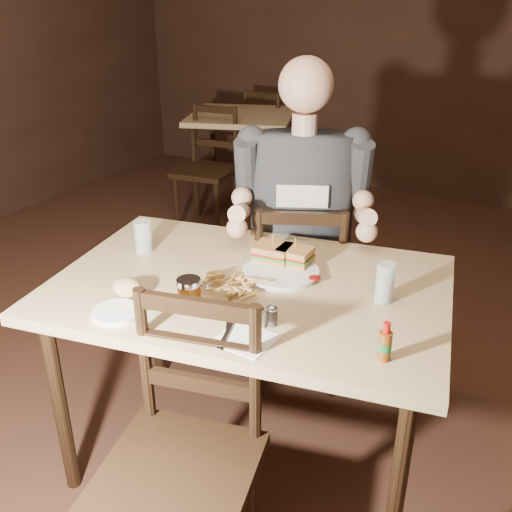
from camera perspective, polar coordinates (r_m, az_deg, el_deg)
The scene contains 24 objects.
room_shell at distance 1.74m, azimuth -1.77°, elevation 15.92°, with size 7.00×7.00×7.00m.
main_table at distance 1.98m, azimuth -0.69°, elevation -4.51°, with size 1.46×1.10×0.77m.
bg_table at distance 4.71m, azimuth -1.44°, elevation 12.97°, with size 1.02×1.02×0.77m.
chair_far at distance 2.58m, azimuth 4.28°, elevation -3.36°, with size 0.41×0.45×0.90m, color black, non-canonical shape.
chair_near at distance 1.71m, azimuth -7.85°, elevation -20.71°, with size 0.42×0.46×0.92m, color black, non-canonical shape.
bg_chair_far at distance 5.23m, azimuth 1.63°, elevation 11.56°, with size 0.41×0.45×0.89m, color black, non-canonical shape.
bg_chair_near at distance 4.31m, azimuth -5.08°, elevation 8.51°, with size 0.41×0.45×0.89m, color black, non-canonical shape.
diner at distance 2.33m, azimuth 4.67°, elevation 7.09°, with size 0.57×0.45×0.99m, color #333539, non-canonical shape.
dinner_plate at distance 2.00m, azimuth 2.48°, elevation -1.71°, with size 0.26×0.26×0.01m, color white.
sandwich_left at distance 2.05m, azimuth 1.69°, elevation 0.92°, with size 0.13×0.11×0.11m, color #BF8442, non-canonical shape.
sandwich_right at distance 2.03m, azimuth 3.91°, elevation 0.53°, with size 0.12×0.10×0.10m, color #BF8442, non-canonical shape.
fries_pile at distance 1.88m, azimuth -2.67°, elevation -2.61°, with size 0.26×0.18×0.04m, color #D7AC56, non-canonical shape.
ketchup_dollop at distance 1.94m, azimuth 5.87°, elevation -2.21°, with size 0.04×0.04×0.01m, color maroon.
glass_left at distance 2.19m, azimuth -11.21°, elevation 1.94°, with size 0.07×0.07×0.12m, color silver.
glass_right at distance 1.85m, azimuth 12.76°, elevation -2.58°, with size 0.06×0.06×0.13m, color silver.
hot_sauce at distance 1.58m, azimuth 12.81°, elevation -8.31°, with size 0.04×0.04×0.12m, color brown, non-canonical shape.
salt_shaker at distance 1.69m, azimuth 0.30°, elevation -6.15°, with size 0.04×0.04×0.07m, color white, non-canonical shape.
pepper_shaker at distance 1.70m, azimuth 1.60°, elevation -6.00°, with size 0.03×0.03×0.06m, color #38332D, non-canonical shape.
syrup_dispenser at distance 1.79m, azimuth -6.69°, elevation -3.74°, with size 0.08×0.08×0.10m, color brown, non-canonical shape.
napkin at distance 1.65m, azimuth -1.00°, elevation -8.33°, with size 0.16×0.15×0.00m, color white.
knife at distance 1.76m, azimuth -2.70°, elevation -5.72°, with size 0.01×0.21×0.01m, color silver.
fork at distance 1.67m, azimuth -2.96°, elevation -7.78°, with size 0.01×0.16×0.01m, color silver.
side_plate at distance 1.81m, azimuth -13.79°, elevation -5.60°, with size 0.15×0.15×0.01m, color white.
bread_roll at distance 1.88m, azimuth -12.75°, elevation -3.06°, with size 0.10×0.08×0.06m, color tan.
Camera 1 is at (0.86, -1.49, 1.68)m, focal length 40.00 mm.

